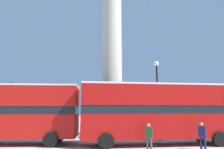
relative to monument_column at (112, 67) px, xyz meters
The scene contains 8 objects.
ground_plane 7.02m from the monument_column, ahead, with size 200.00×200.00×0.00m, color #ADA89E.
monument_column is the anchor object (origin of this frame).
bus_a 8.14m from the monument_column, 63.23° to the right, with size 11.16×3.32×4.30m.
bus_c 10.71m from the monument_column, 146.30° to the right, with size 10.32×2.86×4.24m.
equestrian_statue 14.61m from the monument_column, 157.52° to the left, with size 4.60×4.07×6.19m.
street_lamp 6.17m from the monument_column, 44.39° to the right, with size 0.43×0.43×6.70m.
pedestrian_near_lamp 11.40m from the monument_column, 57.46° to the right, with size 0.44×0.42×1.65m.
pedestrian_by_plinth 10.30m from the monument_column, 77.05° to the right, with size 0.45×0.31×1.60m.
Camera 1 is at (-1.06, -20.59, 2.32)m, focal length 32.00 mm.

